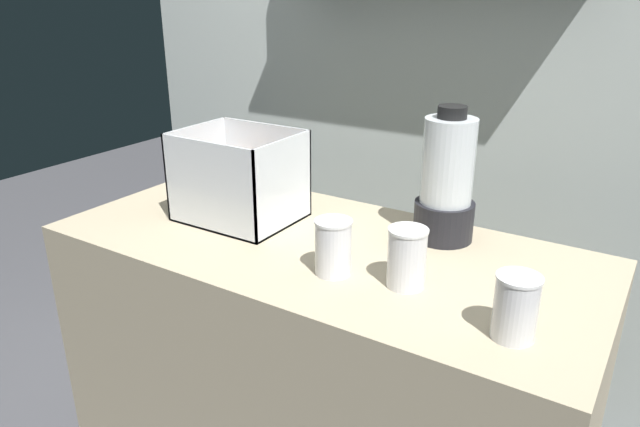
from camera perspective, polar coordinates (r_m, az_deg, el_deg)
The scene contains 7 objects.
counter at distance 1.74m, azimuth 0.00°, elevation -16.49°, with size 1.40×0.64×0.90m, color tan.
back_wall_unit at distance 2.08m, azimuth 11.71°, elevation 13.89°, with size 2.60×0.24×2.50m.
carrot_display_bin at distance 1.66m, azimuth -7.65°, elevation 2.17°, with size 0.31×0.25×0.25m.
blender_pitcher at distance 1.51m, azimuth 12.18°, elevation 2.81°, with size 0.15×0.15×0.35m.
juice_cup_mango_far_left at distance 1.33m, azimuth 1.29°, elevation -3.54°, with size 0.09×0.09×0.13m.
juice_cup_orange_left at distance 1.28m, azimuth 8.42°, elevation -4.47°, with size 0.09×0.09×0.13m.
juice_cup_beet_middle at distance 1.15m, azimuth 18.42°, elevation -9.03°, with size 0.08×0.08×0.13m.
Camera 1 is at (0.74, -1.16, 1.52)m, focal length 32.94 mm.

